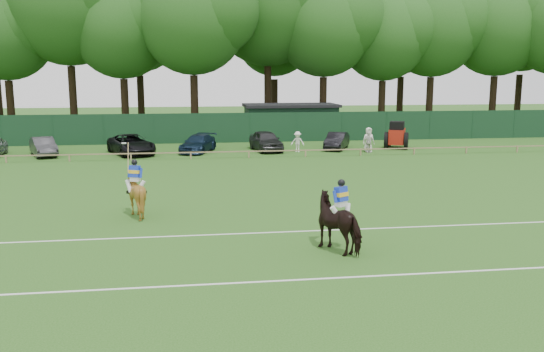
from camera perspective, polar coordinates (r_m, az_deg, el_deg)
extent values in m
plane|color=#1E4C14|center=(22.32, -0.19, -4.93)|extent=(160.00, 160.00, 0.00)
imported|color=black|center=(19.22, 6.80, -4.59)|extent=(2.04, 2.44, 1.89)
imported|color=brown|center=(24.24, -13.35, -1.76)|extent=(2.01, 2.11, 1.84)
imported|color=#323235|center=(43.87, -21.71, 2.72)|extent=(2.81, 4.26, 1.33)
imported|color=black|center=(42.82, -13.77, 3.06)|extent=(4.18, 5.67, 1.43)
imported|color=#112035|center=(43.06, -7.34, 3.21)|extent=(3.21, 4.76, 1.28)
imported|color=#292A2C|center=(43.47, -0.60, 3.52)|extent=(2.45, 4.69, 1.52)
imported|color=black|center=(44.67, 6.43, 3.48)|extent=(2.88, 4.12, 1.29)
imported|color=white|center=(42.86, 2.55, 3.41)|extent=(1.09, 0.79, 1.53)
imported|color=beige|center=(43.06, 9.55, 3.32)|extent=(0.95, 0.53, 1.53)
imported|color=white|center=(43.45, 9.54, 3.57)|extent=(0.95, 0.68, 1.82)
cube|color=silver|center=(19.06, 6.85, -2.71)|extent=(0.44, 0.41, 0.18)
cube|color=#1B37C3|center=(18.99, 6.87, -1.77)|extent=(0.50, 0.47, 0.51)
cube|color=gold|center=(19.00, 6.86, -1.83)|extent=(0.52, 0.47, 0.18)
sphere|color=black|center=(18.92, 6.89, -0.67)|extent=(0.25, 0.25, 0.25)
cylinder|color=silver|center=(19.28, 7.47, -3.49)|extent=(0.35, 0.48, 0.59)
cylinder|color=silver|center=(18.91, 6.39, -3.74)|extent=(0.49, 0.24, 0.59)
cube|color=silver|center=(24.12, -13.41, -0.29)|extent=(0.43, 0.38, 0.18)
cube|color=#1B37C3|center=(24.06, -13.44, 0.45)|extent=(0.49, 0.44, 0.51)
cube|color=gold|center=(24.06, -13.44, 0.41)|extent=(0.51, 0.43, 0.18)
sphere|color=black|center=(24.00, -13.48, 1.32)|extent=(0.25, 0.25, 0.25)
cylinder|color=silver|center=(24.01, -12.89, -1.05)|extent=(0.47, 0.28, 0.59)
cylinder|color=silver|center=(24.25, -13.98, -0.98)|extent=(0.38, 0.45, 0.59)
cylinder|color=tan|center=(24.16, -14.07, 1.79)|extent=(0.05, 0.64, 1.17)
cube|color=silver|center=(16.68, 2.67, -10.24)|extent=(60.00, 0.10, 0.01)
cube|color=silver|center=(21.37, 0.17, -5.60)|extent=(60.00, 0.10, 0.01)
cube|color=#997F5B|center=(39.82, -3.74, 2.43)|extent=(62.00, 0.08, 0.08)
cube|color=#14351E|center=(48.65, -4.56, 4.78)|extent=(92.00, 0.04, 2.50)
cube|color=#14331E|center=(52.31, 1.84, 5.35)|extent=(8.00, 4.00, 2.80)
cube|color=black|center=(52.20, 1.85, 7.01)|extent=(8.40, 4.40, 0.24)
cube|color=#A91C0F|center=(45.97, 12.28, 3.85)|extent=(1.92, 2.40, 1.15)
cube|color=black|center=(45.54, 12.28, 4.80)|extent=(1.44, 1.48, 0.79)
cylinder|color=black|center=(45.44, 11.26, 3.49)|extent=(0.79, 1.31, 1.32)
cylinder|color=black|center=(45.34, 13.15, 3.40)|extent=(0.79, 1.31, 1.32)
cylinder|color=black|center=(46.95, 11.52, 3.31)|extent=(0.53, 0.75, 0.71)
cylinder|color=black|center=(46.86, 13.14, 3.23)|extent=(0.53, 0.75, 0.71)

